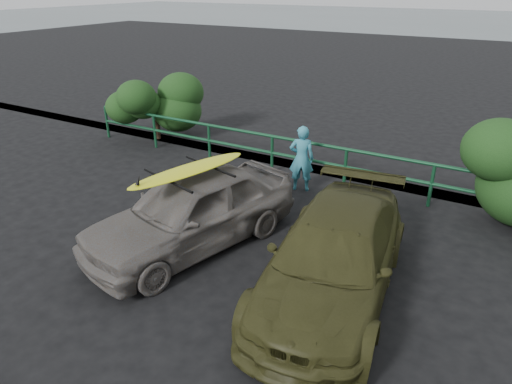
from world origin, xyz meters
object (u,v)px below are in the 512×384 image
olive_vehicle (333,257)px  man (302,159)px  sedan (192,210)px  surfboard (189,170)px  guardrail (307,161)px

olive_vehicle → man: bearing=114.7°
sedan → surfboard: size_ratio=1.72×
sedan → olive_vehicle: (2.85, -0.08, -0.06)m
olive_vehicle → man: (-2.13, 3.42, 0.13)m
surfboard → man: bearing=93.4°
man → surfboard: man is taller
man → surfboard: (-0.72, -3.34, 0.75)m
olive_vehicle → man: size_ratio=2.88×
man → surfboard: size_ratio=0.64×
guardrail → sedan: 4.00m
guardrail → sedan: (-0.60, -3.95, 0.21)m
olive_vehicle → surfboard: surfboard is taller
olive_vehicle → guardrail: bearing=111.9°
man → surfboard: 3.49m
olive_vehicle → surfboard: size_ratio=1.84×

